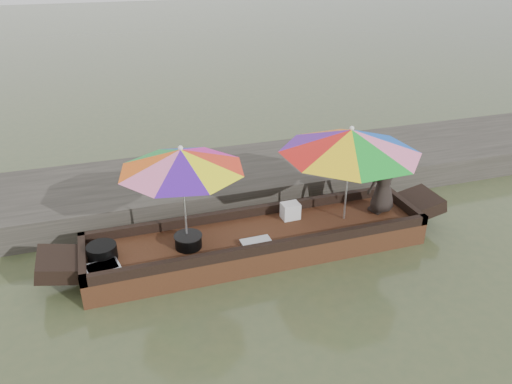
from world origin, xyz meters
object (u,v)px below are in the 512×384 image
object	(u,v)px
tray_crayfish	(103,269)
tray_scallop	(257,244)
umbrella_stern	(348,174)
supply_bag	(290,211)
cooking_pot	(102,252)
umbrella_bow	(184,198)
boat_hull	(258,243)
charcoal_grill	(188,242)
vendor	(384,179)

from	to	relation	value
tray_crayfish	tray_scallop	size ratio (longest dim) A/B	1.00
umbrella_stern	tray_crayfish	bearing A→B (deg)	-175.38
tray_scallop	supply_bag	bearing A→B (deg)	38.62
cooking_pot	umbrella_stern	world-z (taller)	umbrella_stern
umbrella_bow	tray_scallop	bearing A→B (deg)	-19.04
boat_hull	umbrella_stern	xyz separation A→B (m)	(1.46, 0.00, 0.95)
charcoal_grill	umbrella_bow	world-z (taller)	umbrella_bow
tray_crayfish	tray_scallop	bearing A→B (deg)	-0.75
vendor	umbrella_bow	bearing A→B (deg)	-19.65
boat_hull	cooking_pot	distance (m)	2.30
charcoal_grill	supply_bag	size ratio (longest dim) A/B	1.38
vendor	tray_scallop	bearing A→B (deg)	-11.01
vendor	supply_bag	bearing A→B (deg)	-29.39
supply_bag	vendor	xyz separation A→B (m)	(1.50, -0.24, 0.45)
umbrella_bow	umbrella_stern	bearing A→B (deg)	0.00
vendor	umbrella_stern	world-z (taller)	umbrella_stern
boat_hull	cooking_pot	bearing A→B (deg)	179.61
tray_scallop	supply_bag	world-z (taller)	supply_bag
vendor	umbrella_stern	distance (m)	0.71
cooking_pot	umbrella_stern	distance (m)	3.80
tray_scallop	supply_bag	xyz separation A→B (m)	(0.77, 0.61, 0.10)
charcoal_grill	umbrella_stern	xyz separation A→B (m)	(2.54, 0.06, 0.68)
boat_hull	vendor	distance (m)	2.27
charcoal_grill	supply_bag	world-z (taller)	supply_bag
charcoal_grill	vendor	bearing A→B (deg)	1.78
boat_hull	vendor	bearing A→B (deg)	1.18
charcoal_grill	umbrella_bow	size ratio (longest dim) A/B	0.22
tray_crayfish	charcoal_grill	xyz separation A→B (m)	(1.22, 0.25, 0.05)
cooking_pot	tray_scallop	distance (m)	2.18
umbrella_bow	supply_bag	bearing A→B (deg)	9.22
tray_scallop	umbrella_bow	distance (m)	1.26
vendor	umbrella_stern	bearing A→B (deg)	-16.74
boat_hull	vendor	size ratio (longest dim) A/B	4.50
tray_crayfish	supply_bag	distance (m)	3.00
vendor	boat_hull	bearing A→B (deg)	-19.25
tray_scallop	umbrella_stern	size ratio (longest dim) A/B	0.21
supply_bag	umbrella_stern	world-z (taller)	umbrella_stern
boat_hull	umbrella_bow	world-z (taller)	umbrella_bow
cooking_pot	vendor	size ratio (longest dim) A/B	0.36
vendor	umbrella_stern	xyz separation A→B (m)	(-0.68, -0.04, 0.20)
charcoal_grill	umbrella_stern	bearing A→B (deg)	1.27
tray_crayfish	vendor	size ratio (longest dim) A/B	0.38
supply_bag	umbrella_bow	world-z (taller)	umbrella_bow
tray_crayfish	charcoal_grill	distance (m)	1.24
umbrella_stern	supply_bag	bearing A→B (deg)	161.05
tray_crayfish	tray_scallop	world-z (taller)	tray_crayfish
boat_hull	tray_scallop	bearing A→B (deg)	-111.24
vendor	tray_crayfish	bearing A→B (deg)	-15.95
vendor	umbrella_bow	xyz separation A→B (m)	(-3.23, -0.04, 0.20)
boat_hull	umbrella_bow	bearing A→B (deg)	180.00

